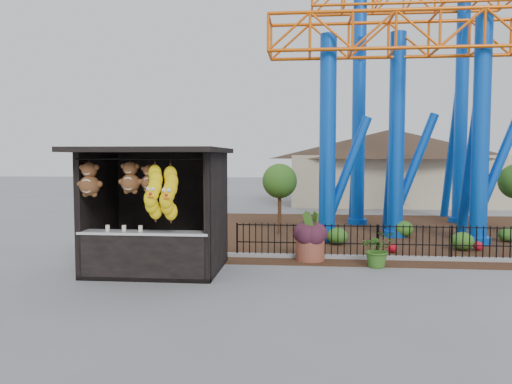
# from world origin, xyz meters

# --- Properties ---
(ground) EXTENTS (120.00, 120.00, 0.00)m
(ground) POSITION_xyz_m (0.00, 0.00, 0.00)
(ground) COLOR slate
(ground) RESTS_ON ground
(mulch_bed) EXTENTS (18.00, 12.00, 0.02)m
(mulch_bed) POSITION_xyz_m (4.00, 8.00, 0.01)
(mulch_bed) COLOR #331E11
(mulch_bed) RESTS_ON ground
(curb) EXTENTS (18.00, 0.18, 0.12)m
(curb) POSITION_xyz_m (4.00, 3.00, 0.06)
(curb) COLOR gray
(curb) RESTS_ON ground
(prize_booth) EXTENTS (3.50, 3.40, 3.12)m
(prize_booth) POSITION_xyz_m (-3.01, 0.91, 1.52)
(prize_booth) COLOR black
(prize_booth) RESTS_ON ground
(picket_fence) EXTENTS (12.20, 0.06, 1.00)m
(picket_fence) POSITION_xyz_m (4.90, 3.00, 0.50)
(picket_fence) COLOR black
(picket_fence) RESTS_ON ground
(roller_coaster) EXTENTS (11.00, 6.37, 10.82)m
(roller_coaster) POSITION_xyz_m (5.12, 8.23, 6.44)
(roller_coaster) COLOR blue
(roller_coaster) RESTS_ON ground
(terracotta_planter) EXTENTS (0.95, 0.95, 0.64)m
(terracotta_planter) POSITION_xyz_m (0.90, 2.70, 0.32)
(terracotta_planter) COLOR brown
(terracotta_planter) RESTS_ON ground
(planter_foliage) EXTENTS (0.70, 0.70, 0.64)m
(planter_foliage) POSITION_xyz_m (0.90, 2.70, 0.96)
(planter_foliage) COLOR #361522
(planter_foliage) RESTS_ON terracotta_planter
(potted_plant) EXTENTS (0.93, 0.82, 0.98)m
(potted_plant) POSITION_xyz_m (2.66, 2.04, 0.49)
(potted_plant) COLOR #265117
(potted_plant) RESTS_ON ground
(landscaping) EXTENTS (8.16, 4.01, 0.59)m
(landscaping) POSITION_xyz_m (4.87, 5.70, 0.28)
(landscaping) COLOR #2D581A
(landscaping) RESTS_ON mulch_bed
(pavilion) EXTENTS (15.00, 15.00, 4.80)m
(pavilion) POSITION_xyz_m (6.00, 20.00, 3.07)
(pavilion) COLOR #BFAD8C
(pavilion) RESTS_ON ground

